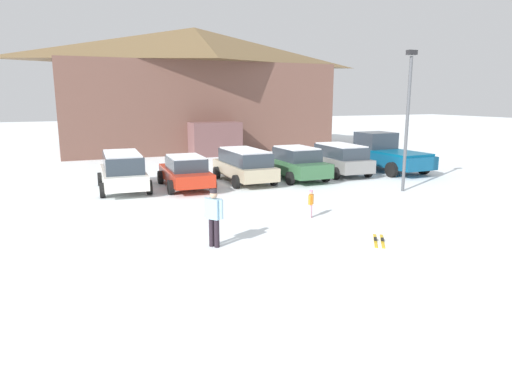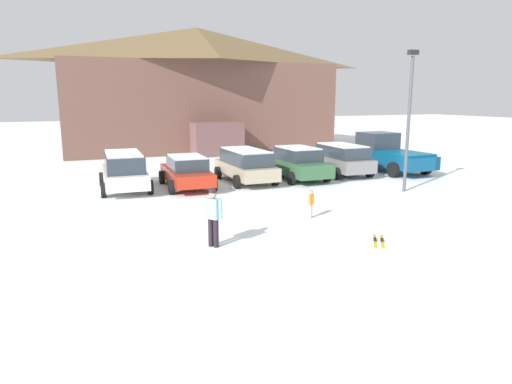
{
  "view_description": "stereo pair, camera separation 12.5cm",
  "coord_description": "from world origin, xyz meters",
  "px_view_note": "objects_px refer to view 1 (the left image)",
  "views": [
    {
      "loc": [
        -6.3,
        -8.67,
        4.16
      ],
      "look_at": [
        -0.3,
        5.23,
        1.01
      ],
      "focal_mm": 32.0,
      "sensor_mm": 36.0,
      "label": 1
    },
    {
      "loc": [
        -6.19,
        -8.72,
        4.16
      ],
      "look_at": [
        -0.3,
        5.23,
        1.01
      ],
      "focal_mm": 32.0,
      "sensor_mm": 36.0,
      "label": 2
    }
  ],
  "objects_px": {
    "ski_lodge": "(196,89)",
    "parked_green_coupe": "(295,163)",
    "pickup_truck": "(385,153)",
    "lamp_post": "(408,115)",
    "parked_white_suv": "(123,170)",
    "skier_child_in_orange_jacket": "(311,202)",
    "parked_beige_suv": "(244,164)",
    "skier_adult_in_blue_parka": "(214,215)",
    "pair_of_skis": "(379,240)",
    "parked_grey_wagon": "(340,158)",
    "parked_red_sedan": "(186,171)"
  },
  "relations": [
    {
      "from": "parked_grey_wagon",
      "to": "skier_child_in_orange_jacket",
      "type": "bearing_deg",
      "value": -129.62
    },
    {
      "from": "parked_red_sedan",
      "to": "lamp_post",
      "type": "height_order",
      "value": "lamp_post"
    },
    {
      "from": "ski_lodge",
      "to": "parked_green_coupe",
      "type": "bearing_deg",
      "value": -87.5
    },
    {
      "from": "pickup_truck",
      "to": "skier_adult_in_blue_parka",
      "type": "relative_size",
      "value": 3.37
    },
    {
      "from": "parked_red_sedan",
      "to": "parked_grey_wagon",
      "type": "bearing_deg",
      "value": 1.63
    },
    {
      "from": "parked_green_coupe",
      "to": "skier_child_in_orange_jacket",
      "type": "bearing_deg",
      "value": -114.03
    },
    {
      "from": "parked_red_sedan",
      "to": "parked_green_coupe",
      "type": "height_order",
      "value": "parked_green_coupe"
    },
    {
      "from": "parked_white_suv",
      "to": "skier_adult_in_blue_parka",
      "type": "xyz_separation_m",
      "value": [
        1.27,
        -9.34,
        0.02
      ]
    },
    {
      "from": "ski_lodge",
      "to": "pair_of_skis",
      "type": "bearing_deg",
      "value": -94.41
    },
    {
      "from": "parked_red_sedan",
      "to": "parked_green_coupe",
      "type": "xyz_separation_m",
      "value": [
        5.82,
        0.09,
        0.07
      ]
    },
    {
      "from": "parked_white_suv",
      "to": "lamp_post",
      "type": "height_order",
      "value": "lamp_post"
    },
    {
      "from": "parked_white_suv",
      "to": "skier_child_in_orange_jacket",
      "type": "xyz_separation_m",
      "value": [
        5.38,
        -7.64,
        -0.37
      ]
    },
    {
      "from": "parked_white_suv",
      "to": "parked_green_coupe",
      "type": "relative_size",
      "value": 1.0
    },
    {
      "from": "parked_grey_wagon",
      "to": "lamp_post",
      "type": "distance_m",
      "value": 5.51
    },
    {
      "from": "pickup_truck",
      "to": "lamp_post",
      "type": "xyz_separation_m",
      "value": [
        -3.03,
        -5.08,
        2.43
      ]
    },
    {
      "from": "parked_green_coupe",
      "to": "parked_red_sedan",
      "type": "bearing_deg",
      "value": -179.11
    },
    {
      "from": "parked_grey_wagon",
      "to": "parked_white_suv",
      "type": "bearing_deg",
      "value": 178.32
    },
    {
      "from": "parked_green_coupe",
      "to": "pair_of_skis",
      "type": "bearing_deg",
      "value": -104.65
    },
    {
      "from": "ski_lodge",
      "to": "pickup_truck",
      "type": "bearing_deg",
      "value": -66.42
    },
    {
      "from": "parked_green_coupe",
      "to": "parked_beige_suv",
      "type": "bearing_deg",
      "value": 176.87
    },
    {
      "from": "parked_beige_suv",
      "to": "parked_green_coupe",
      "type": "xyz_separation_m",
      "value": [
        2.76,
        -0.15,
        -0.04
      ]
    },
    {
      "from": "pickup_truck",
      "to": "lamp_post",
      "type": "distance_m",
      "value": 6.4
    },
    {
      "from": "parked_beige_suv",
      "to": "parked_green_coupe",
      "type": "relative_size",
      "value": 0.97
    },
    {
      "from": "skier_child_in_orange_jacket",
      "to": "lamp_post",
      "type": "height_order",
      "value": "lamp_post"
    },
    {
      "from": "parked_red_sedan",
      "to": "parked_beige_suv",
      "type": "xyz_separation_m",
      "value": [
        3.06,
        0.24,
        0.11
      ]
    },
    {
      "from": "parked_red_sedan",
      "to": "skier_adult_in_blue_parka",
      "type": "relative_size",
      "value": 2.68
    },
    {
      "from": "parked_red_sedan",
      "to": "lamp_post",
      "type": "relative_size",
      "value": 0.73
    },
    {
      "from": "parked_beige_suv",
      "to": "parked_red_sedan",
      "type": "bearing_deg",
      "value": -175.49
    },
    {
      "from": "skier_adult_in_blue_parka",
      "to": "parked_grey_wagon",
      "type": "bearing_deg",
      "value": 41.52
    },
    {
      "from": "parked_white_suv",
      "to": "parked_beige_suv",
      "type": "distance_m",
      "value": 5.82
    },
    {
      "from": "parked_red_sedan",
      "to": "pickup_truck",
      "type": "xyz_separation_m",
      "value": [
        11.84,
        0.43,
        0.22
      ]
    },
    {
      "from": "ski_lodge",
      "to": "parked_beige_suv",
      "type": "height_order",
      "value": "ski_lodge"
    },
    {
      "from": "ski_lodge",
      "to": "parked_white_suv",
      "type": "height_order",
      "value": "ski_lodge"
    },
    {
      "from": "parked_red_sedan",
      "to": "pickup_truck",
      "type": "relative_size",
      "value": 0.8
    },
    {
      "from": "parked_white_suv",
      "to": "parked_green_coupe",
      "type": "distance_m",
      "value": 8.59
    },
    {
      "from": "parked_beige_suv",
      "to": "skier_adult_in_blue_parka",
      "type": "xyz_separation_m",
      "value": [
        -4.55,
        -9.0,
        0.05
      ]
    },
    {
      "from": "parked_red_sedan",
      "to": "parked_beige_suv",
      "type": "bearing_deg",
      "value": 4.51
    },
    {
      "from": "parked_red_sedan",
      "to": "lamp_post",
      "type": "distance_m",
      "value": 10.31
    },
    {
      "from": "parked_white_suv",
      "to": "skier_child_in_orange_jacket",
      "type": "height_order",
      "value": "parked_white_suv"
    },
    {
      "from": "ski_lodge",
      "to": "skier_adult_in_blue_parka",
      "type": "bearing_deg",
      "value": -105.09
    },
    {
      "from": "parked_beige_suv",
      "to": "parked_grey_wagon",
      "type": "bearing_deg",
      "value": 0.05
    },
    {
      "from": "parked_red_sedan",
      "to": "skier_adult_in_blue_parka",
      "type": "distance_m",
      "value": 8.88
    },
    {
      "from": "parked_white_suv",
      "to": "lamp_post",
      "type": "relative_size",
      "value": 0.76
    },
    {
      "from": "skier_child_in_orange_jacket",
      "to": "pair_of_skis",
      "type": "bearing_deg",
      "value": -81.01
    },
    {
      "from": "parked_white_suv",
      "to": "pickup_truck",
      "type": "distance_m",
      "value": 14.6
    },
    {
      "from": "parked_grey_wagon",
      "to": "lamp_post",
      "type": "relative_size",
      "value": 0.68
    },
    {
      "from": "skier_child_in_orange_jacket",
      "to": "lamp_post",
      "type": "xyz_separation_m",
      "value": [
        6.18,
        2.41,
        2.86
      ]
    },
    {
      "from": "ski_lodge",
      "to": "skier_child_in_orange_jacket",
      "type": "relative_size",
      "value": 21.72
    },
    {
      "from": "parked_green_coupe",
      "to": "lamp_post",
      "type": "height_order",
      "value": "lamp_post"
    },
    {
      "from": "ski_lodge",
      "to": "parked_grey_wagon",
      "type": "relative_size",
      "value": 5.13
    }
  ]
}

